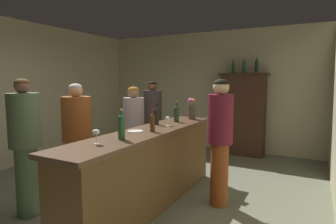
{
  "coord_description": "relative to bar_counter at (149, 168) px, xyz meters",
  "views": [
    {
      "loc": [
        2.4,
        -2.97,
        1.64
      ],
      "look_at": [
        0.83,
        -0.02,
        1.27
      ],
      "focal_mm": 30.02,
      "sensor_mm": 36.0,
      "label": 1
    }
  ],
  "objects": [
    {
      "name": "wine_glass_front",
      "position": [
        0.05,
        0.44,
        0.59
      ],
      "size": [
        0.07,
        0.07,
        0.14
      ],
      "color": "white",
      "rests_on": "bar_counter"
    },
    {
      "name": "wine_bottle_pinot",
      "position": [
        -0.01,
        0.83,
        0.64
      ],
      "size": [
        0.08,
        0.08,
        0.32
      ],
      "color": "#1E3721",
      "rests_on": "bar_counter"
    },
    {
      "name": "wine_bottle_riesling",
      "position": [
        0.05,
        -0.62,
        0.65
      ],
      "size": [
        0.08,
        0.08,
        0.33
      ],
      "color": "#25522D",
      "rests_on": "bar_counter"
    },
    {
      "name": "wine_bottle_rose",
      "position": [
        0.1,
        -0.06,
        0.62
      ],
      "size": [
        0.06,
        0.06,
        0.29
      ],
      "color": "#4C2B14",
      "rests_on": "bar_counter"
    },
    {
      "name": "flower_arrangement",
      "position": [
        0.08,
        1.23,
        0.68
      ],
      "size": [
        0.12,
        0.14,
        0.35
      ],
      "color": "#483828",
      "rests_on": "bar_counter"
    },
    {
      "name": "display_bottle_left",
      "position": [
        0.22,
        3.2,
        1.43
      ],
      "size": [
        0.06,
        0.06,
        0.3
      ],
      "color": "#1A3B20",
      "rests_on": "display_cabinet"
    },
    {
      "name": "bartender",
      "position": [
        0.81,
        0.45,
        0.42
      ],
      "size": [
        0.33,
        0.33,
        1.66
      ],
      "rotation": [
        0.0,
        0.0,
        3.36
      ],
      "color": "brown",
      "rests_on": "ground"
    },
    {
      "name": "bar_counter",
      "position": [
        0.0,
        0.0,
        0.0
      ],
      "size": [
        0.6,
        2.98,
        1.01
      ],
      "color": "brown",
      "rests_on": "ground"
    },
    {
      "name": "patron_near_entrance",
      "position": [
        -0.88,
        1.55,
        0.39
      ],
      "size": [
        0.35,
        0.35,
        1.63
      ],
      "rotation": [
        0.0,
        0.0,
        -1.16
      ],
      "color": "#ACA88D",
      "rests_on": "ground"
    },
    {
      "name": "display_cabinet",
      "position": [
        0.46,
        3.2,
        0.43
      ],
      "size": [
        1.01,
        0.45,
        1.81
      ],
      "color": "#3A2318",
      "rests_on": "ground"
    },
    {
      "name": "wall_back",
      "position": [
        -0.5,
        3.51,
        0.89
      ],
      "size": [
        5.43,
        0.12,
        2.8
      ],
      "primitive_type": "cube",
      "color": "#BDB28E",
      "rests_on": "ground"
    },
    {
      "name": "display_bottle_center",
      "position": [
        0.72,
        3.2,
        1.45
      ],
      "size": [
        0.07,
        0.07,
        0.33
      ],
      "color": "#12331F",
      "rests_on": "display_cabinet"
    },
    {
      "name": "floor",
      "position": [
        -0.5,
        -0.05,
        -0.51
      ],
      "size": [
        9.11,
        9.11,
        0.0
      ],
      "primitive_type": "plane",
      "color": "#6B6E59",
      "rests_on": "ground"
    },
    {
      "name": "patron_in_grey",
      "position": [
        -0.83,
        0.86,
        0.34
      ],
      "size": [
        0.35,
        0.35,
        1.55
      ],
      "rotation": [
        0.0,
        0.0,
        -0.73
      ],
      "color": "#373431",
      "rests_on": "ground"
    },
    {
      "name": "wine_glass_mid",
      "position": [
        -0.04,
        -0.92,
        0.61
      ],
      "size": [
        0.08,
        0.08,
        0.15
      ],
      "color": "white",
      "rests_on": "bar_counter"
    },
    {
      "name": "patron_tall",
      "position": [
        -1.15,
        -0.93,
        0.4
      ],
      "size": [
        0.36,
        0.36,
        1.67
      ],
      "rotation": [
        0.0,
        0.0,
        0.77
      ],
      "color": "#4C6547",
      "rests_on": "ground"
    },
    {
      "name": "display_bottle_midleft",
      "position": [
        0.46,
        3.2,
        1.45
      ],
      "size": [
        0.08,
        0.08,
        0.32
      ],
      "color": "#224F34",
      "rests_on": "display_cabinet"
    },
    {
      "name": "wine_bottle_malbec",
      "position": [
        -0.14,
        0.45,
        0.64
      ],
      "size": [
        0.06,
        0.06,
        0.31
      ],
      "color": "black",
      "rests_on": "bar_counter"
    },
    {
      "name": "patron_by_cabinet",
      "position": [
        -0.99,
        -0.26,
        0.36
      ],
      "size": [
        0.39,
        0.39,
        1.61
      ],
      "rotation": [
        0.0,
        0.0,
        0.33
      ],
      "color": "maroon",
      "rests_on": "ground"
    },
    {
      "name": "cheese_plate",
      "position": [
        -0.09,
        -0.17,
        0.51
      ],
      "size": [
        0.2,
        0.2,
        0.01
      ],
      "primitive_type": "cylinder",
      "color": "white",
      "rests_on": "bar_counter"
    }
  ]
}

